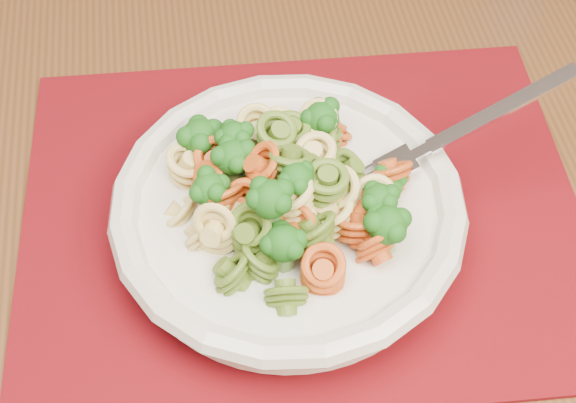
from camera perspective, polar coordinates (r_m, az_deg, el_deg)
dining_table at (r=0.70m, az=4.15°, el=-0.45°), size 1.53×1.25×0.70m
placemat at (r=0.57m, az=1.03°, el=-0.80°), size 0.49×0.44×0.00m
pasta_bowl at (r=0.54m, az=-0.00°, el=-0.75°), size 0.24×0.24×0.05m
pasta_broccoli_heap at (r=0.52m, az=-0.00°, el=0.39°), size 0.20×0.20×0.06m
fork at (r=0.55m, az=7.70°, el=2.61°), size 0.18×0.05×0.08m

